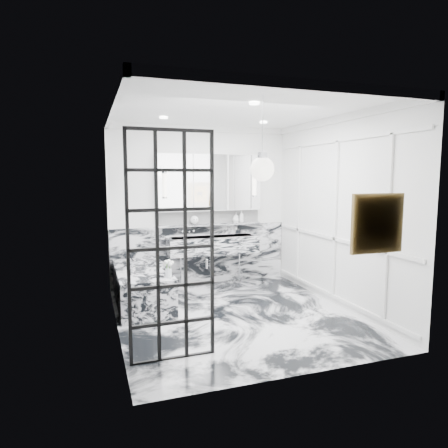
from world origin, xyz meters
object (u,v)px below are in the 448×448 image
object	(u,v)px
crittall_door	(172,248)
bathtub	(142,287)
trough_sink	(213,245)
mirror_cabinet	(210,182)

from	to	relation	value
crittall_door	bathtub	bearing A→B (deg)	91.31
trough_sink	bathtub	distance (m)	1.55
mirror_cabinet	bathtub	world-z (taller)	mirror_cabinet
crittall_door	mirror_cabinet	world-z (taller)	crittall_door
trough_sink	mirror_cabinet	bearing A→B (deg)	90.00
trough_sink	bathtub	xyz separation A→B (m)	(-1.33, -0.66, -0.45)
crittall_door	trough_sink	distance (m)	2.92
trough_sink	mirror_cabinet	xyz separation A→B (m)	(-0.00, 0.17, 1.09)
mirror_cabinet	bathtub	bearing A→B (deg)	-147.94
trough_sink	bathtub	bearing A→B (deg)	-153.52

